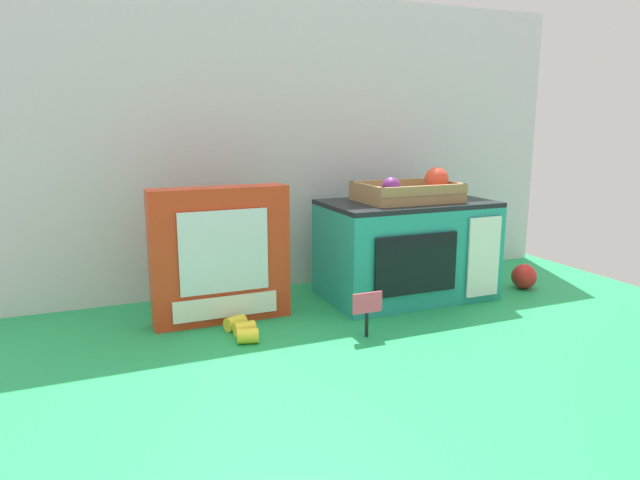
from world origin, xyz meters
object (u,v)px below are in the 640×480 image
Objects in this scene: loose_toy_apple at (524,276)px; food_groups_crate at (411,192)px; cookie_set_box at (221,255)px; toy_microwave at (407,249)px; price_sign at (367,308)px; loose_toy_banana at (243,329)px.

food_groups_crate is at bearing 168.96° from loose_toy_apple.
food_groups_crate is at bearing -0.56° from cookie_set_box.
loose_toy_apple is at bearing -11.04° from food_groups_crate.
food_groups_crate is (0.00, -0.00, 0.15)m from toy_microwave.
cookie_set_box is 3.17× the size of price_sign.
cookie_set_box reaches higher than price_sign.
food_groups_crate reaches higher than toy_microwave.
price_sign is at bearing -40.88° from cookie_set_box.
cookie_set_box is 2.40× the size of loose_toy_banana.
cookie_set_box is at bearing 179.85° from toy_microwave.
price_sign is at bearing -23.93° from loose_toy_banana.
loose_toy_banana is at bearing -82.78° from cookie_set_box.
price_sign reaches higher than loose_toy_banana.
food_groups_crate reaches higher than cookie_set_box.
food_groups_crate is 1.88× the size of loose_toy_banana.
price_sign reaches higher than loose_toy_apple.
food_groups_crate reaches higher than loose_toy_banana.
loose_toy_apple is (0.84, -0.07, -0.12)m from cookie_set_box.
price_sign is 1.44× the size of loose_toy_apple.
cookie_set_box is 0.18m from loose_toy_banana.
loose_toy_apple is (0.57, 0.16, -0.03)m from price_sign.
toy_microwave is 0.15m from food_groups_crate.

